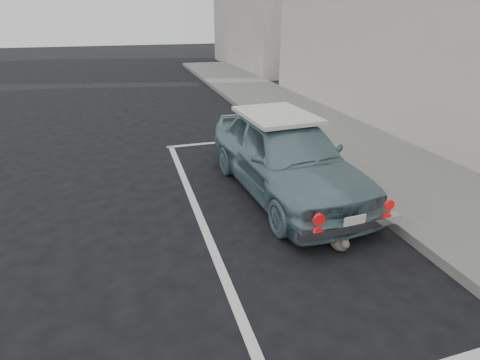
{
  "coord_description": "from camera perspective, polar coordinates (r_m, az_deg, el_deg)",
  "views": [
    {
      "loc": [
        -1.8,
        -2.31,
        2.99
      ],
      "look_at": [
        -0.34,
        2.5,
        0.75
      ],
      "focal_mm": 28.0,
      "sensor_mm": 36.0,
      "label": 1
    }
  ],
  "objects": [
    {
      "name": "pline_front",
      "position": [
        9.58,
        -2.12,
        5.87
      ],
      "size": [
        3.0,
        0.12,
        0.01
      ],
      "primitive_type": "cube",
      "color": "silver",
      "rests_on": "ground"
    },
    {
      "name": "sidewalk",
      "position": [
        7.22,
        29.37,
        -3.12
      ],
      "size": [
        2.8,
        40.0,
        0.15
      ],
      "primitive_type": "cube",
      "color": "slate",
      "rests_on": "ground"
    },
    {
      "name": "cat",
      "position": [
        5.38,
        14.88,
        -9.19
      ],
      "size": [
        0.23,
        0.47,
        0.25
      ],
      "rotation": [
        0.0,
        0.0,
        0.08
      ],
      "color": "#7A6B5D",
      "rests_on": "ground"
    },
    {
      "name": "pline_side",
      "position": [
        6.16,
        -6.36,
        -5.13
      ],
      "size": [
        0.12,
        7.0,
        0.01
      ],
      "primitive_type": "cube",
      "color": "silver",
      "rests_on": "ground"
    },
    {
      "name": "retro_coupe",
      "position": [
        6.66,
        6.9,
        3.84
      ],
      "size": [
        1.91,
        4.23,
        1.41
      ],
      "rotation": [
        0.0,
        0.0,
        0.06
      ],
      "color": "gray",
      "rests_on": "ground"
    },
    {
      "name": "ground",
      "position": [
        4.19,
        15.79,
        -22.75
      ],
      "size": [
        80.0,
        80.0,
        0.0
      ],
      "primitive_type": "plane",
      "color": "black",
      "rests_on": "ground"
    }
  ]
}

